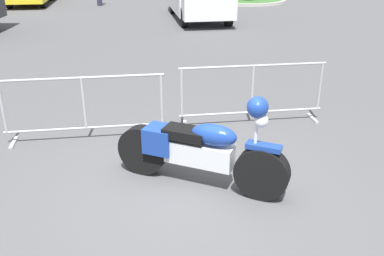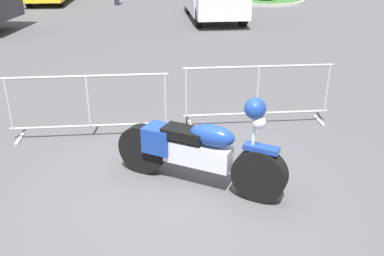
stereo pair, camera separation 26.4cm
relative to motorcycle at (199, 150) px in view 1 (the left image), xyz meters
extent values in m
plane|color=#4C4C4F|center=(-0.23, -0.19, -0.51)|extent=(120.00, 120.00, 0.00)
cylinder|color=black|center=(0.68, -0.50, -0.17)|extent=(0.67, 0.57, 0.69)
cylinder|color=black|center=(-0.68, 0.50, -0.17)|extent=(0.67, 0.57, 0.69)
cube|color=silver|center=(0.00, 0.00, -0.06)|extent=(0.89, 0.75, 0.30)
ellipsoid|color=navy|center=(0.16, -0.12, 0.25)|extent=(0.66, 0.59, 0.28)
cube|color=black|center=(-0.16, 0.12, 0.20)|extent=(0.63, 0.58, 0.13)
cube|color=navy|center=(-0.45, 0.33, 0.05)|extent=(0.52, 0.51, 0.35)
cube|color=navy|center=(0.68, -0.50, 0.20)|extent=(0.44, 0.38, 0.07)
cylinder|color=silver|center=(0.59, -0.44, 0.35)|extent=(0.06, 0.06, 0.49)
sphere|color=silver|center=(0.63, -0.47, 0.54)|extent=(0.17, 0.17, 0.17)
sphere|color=navy|center=(0.59, -0.44, 0.70)|extent=(0.26, 0.26, 0.26)
cylinder|color=#9EA0A5|center=(-1.43, 1.80, 0.54)|extent=(2.57, 0.29, 0.04)
cylinder|color=#9EA0A5|center=(-1.43, 1.80, -0.31)|extent=(2.57, 0.29, 0.04)
cylinder|color=#9EA0A5|center=(-2.67, 1.92, 0.11)|extent=(0.05, 0.05, 0.85)
cylinder|color=#9EA0A5|center=(-1.43, 1.80, 0.11)|extent=(0.05, 0.05, 0.85)
cylinder|color=#9EA0A5|center=(-0.19, 1.68, 0.11)|extent=(0.05, 0.05, 0.85)
cube|color=#9EA0A5|center=(-2.60, 1.92, -0.50)|extent=(0.10, 0.44, 0.03)
cube|color=#9EA0A5|center=(-0.26, 1.69, -0.50)|extent=(0.10, 0.44, 0.03)
cylinder|color=#9EA0A5|center=(1.43, 1.80, 0.54)|extent=(2.57, 0.29, 0.04)
cylinder|color=#9EA0A5|center=(1.43, 1.80, -0.31)|extent=(2.57, 0.29, 0.04)
cylinder|color=#9EA0A5|center=(0.20, 1.92, 0.11)|extent=(0.05, 0.05, 0.85)
cylinder|color=#9EA0A5|center=(1.43, 1.80, 0.11)|extent=(0.05, 0.05, 0.85)
cylinder|color=#9EA0A5|center=(2.67, 1.68, 0.11)|extent=(0.05, 0.05, 0.85)
cube|color=#9EA0A5|center=(0.26, 1.92, -0.50)|extent=(0.10, 0.44, 0.03)
cube|color=#9EA0A5|center=(2.60, 1.69, -0.50)|extent=(0.10, 0.44, 0.03)
cube|color=silver|center=(3.09, 10.40, 0.33)|extent=(1.97, 1.05, 1.00)
cylinder|color=black|center=(3.96, 10.73, -0.15)|extent=(0.30, 0.74, 0.72)
cylinder|color=black|center=(2.28, 10.87, -0.15)|extent=(0.30, 0.74, 0.72)
cylinder|color=black|center=(4.22, 14.02, -0.15)|extent=(0.30, 0.74, 0.72)
cylinder|color=black|center=(2.55, 14.16, -0.15)|extent=(0.30, 0.74, 0.72)
cylinder|color=black|center=(-4.67, 17.47, -0.18)|extent=(0.31, 0.69, 0.67)
cylinder|color=black|center=(-3.14, 17.29, -0.18)|extent=(0.31, 0.69, 0.67)
cylinder|color=#ADA89E|center=(7.10, 17.29, -0.44)|extent=(4.29, 4.29, 0.14)
camera|label=1|loc=(-1.28, -4.80, 2.52)|focal=40.00mm
camera|label=2|loc=(-1.03, -4.86, 2.52)|focal=40.00mm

